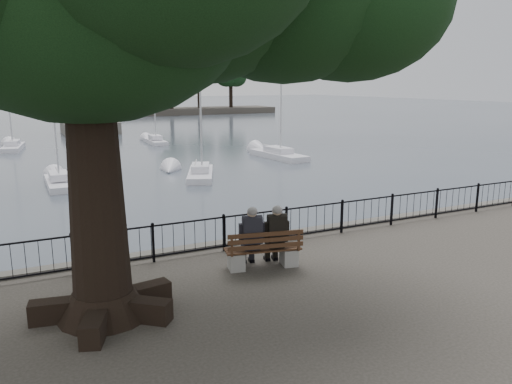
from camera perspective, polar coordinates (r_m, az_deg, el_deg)
harbor at (r=15.13m, az=-0.84°, el=-7.43°), size 260.00×260.00×1.20m
railing at (r=14.37m, az=0.00°, el=-4.06°), size 22.06×0.06×1.00m
bench at (r=12.78m, az=0.85°, el=-7.12°), size 2.02×0.96×1.02m
person_left at (r=12.69m, az=-0.60°, el=-5.41°), size 0.56×0.86×1.62m
person_right at (r=12.85m, az=2.21°, el=-5.19°), size 0.56×0.86×1.62m
lion_monument at (r=60.46m, az=-18.53°, el=8.48°), size 5.96×5.96×8.80m
sailboat_b at (r=29.74m, az=-21.59°, el=1.24°), size 1.29×4.62×10.47m
sailboat_c at (r=30.50m, az=-6.36°, el=2.22°), size 3.19×5.23×9.37m
sailboat_d at (r=38.24m, az=2.57°, el=4.36°), size 2.16×6.09×11.09m
sailboat_g at (r=48.50m, az=-11.43°, el=5.82°), size 1.41×4.72×9.58m
sailboat_h at (r=47.90m, az=-26.03°, el=4.82°), size 2.08×5.26×12.72m
far_shore at (r=94.78m, az=-6.67°, el=11.29°), size 30.00×8.60×9.18m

